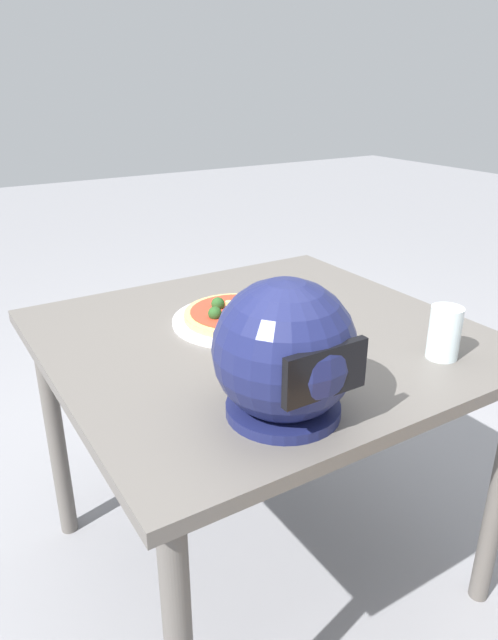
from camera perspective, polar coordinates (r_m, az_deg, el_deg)
The scene contains 6 objects.
ground_plane at distance 1.82m, azimuth 1.08°, elevation -22.72°, with size 14.00×14.00×0.00m, color gray.
dining_table at distance 1.43m, azimuth 1.27°, elevation -4.43°, with size 1.00×0.96×0.73m.
pizza_plate at distance 1.45m, azimuth -1.25°, elevation -0.01°, with size 0.32×0.32×0.01m, color white.
pizza at distance 1.44m, azimuth -1.31°, elevation 0.65°, with size 0.27×0.27×0.05m.
motorcycle_helmet at distance 1.01m, azimuth 3.60°, elevation -3.28°, with size 0.26×0.26×0.26m.
drinking_glass at distance 1.32m, azimuth 18.89°, elevation -1.21°, with size 0.07×0.07×0.12m, color silver.
Camera 1 is at (0.70, 1.06, 1.30)m, focal length 32.14 mm.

